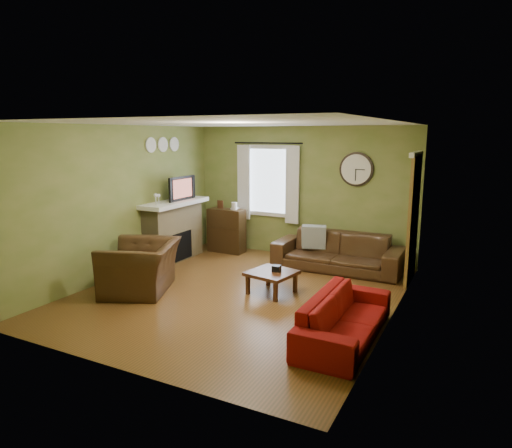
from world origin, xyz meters
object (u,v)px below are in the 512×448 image
at_px(sofa_red, 345,317).
at_px(coffee_table, 272,282).
at_px(bookshelf, 227,231).
at_px(sofa_brown, 337,252).
at_px(armchair, 141,267).

xyz_separation_m(sofa_red, coffee_table, (-1.47, 1.06, -0.10)).
height_order(bookshelf, sofa_brown, bookshelf).
height_order(sofa_red, armchair, armchair).
xyz_separation_m(bookshelf, coffee_table, (1.93, -1.89, -0.28)).
height_order(sofa_brown, armchair, armchair).
relative_size(sofa_brown, coffee_table, 3.49).
xyz_separation_m(sofa_red, armchair, (-3.35, 0.22, 0.12)).
distance_m(sofa_brown, armchair, 3.50).
bearing_deg(coffee_table, bookshelf, 135.66).
distance_m(sofa_brown, coffee_table, 1.79).
distance_m(sofa_brown, sofa_red, 2.92).
relative_size(armchair, coffee_table, 1.83).
bearing_deg(armchair, sofa_brown, 113.48).
bearing_deg(bookshelf, coffee_table, -44.34).
distance_m(sofa_red, armchair, 3.36).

